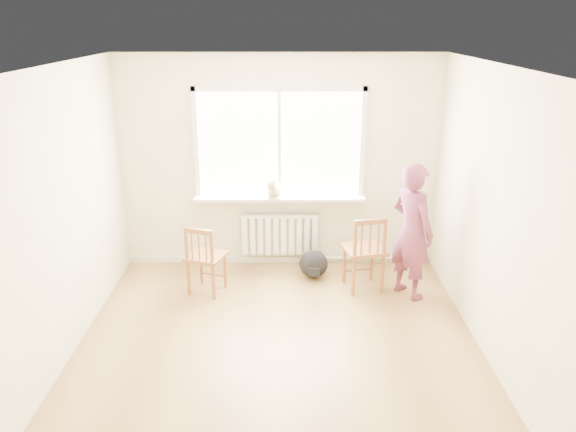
{
  "coord_description": "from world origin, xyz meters",
  "views": [
    {
      "loc": [
        0.08,
        -4.61,
        3.09
      ],
      "look_at": [
        0.1,
        1.2,
        1.02
      ],
      "focal_mm": 35.0,
      "sensor_mm": 36.0,
      "label": 1
    }
  ],
  "objects_px": {
    "cat": "(274,190)",
    "backpack": "(314,264)",
    "person": "(412,231)",
    "chair_right": "(365,253)",
    "chair_left": "(204,259)"
  },
  "relations": [
    {
      "from": "chair_right",
      "to": "cat",
      "type": "xyz_separation_m",
      "value": [
        -1.08,
        0.61,
        0.6
      ]
    },
    {
      "from": "cat",
      "to": "backpack",
      "type": "bearing_deg",
      "value": -16.07
    },
    {
      "from": "chair_left",
      "to": "cat",
      "type": "height_order",
      "value": "cat"
    },
    {
      "from": "chair_right",
      "to": "backpack",
      "type": "height_order",
      "value": "chair_right"
    },
    {
      "from": "chair_right",
      "to": "backpack",
      "type": "bearing_deg",
      "value": -42.03
    },
    {
      "from": "cat",
      "to": "backpack",
      "type": "distance_m",
      "value": 1.05
    },
    {
      "from": "chair_left",
      "to": "chair_right",
      "type": "xyz_separation_m",
      "value": [
        1.88,
        0.07,
        0.05
      ]
    },
    {
      "from": "chair_left",
      "to": "cat",
      "type": "xyz_separation_m",
      "value": [
        0.8,
        0.68,
        0.64
      ]
    },
    {
      "from": "chair_left",
      "to": "cat",
      "type": "bearing_deg",
      "value": -120.5
    },
    {
      "from": "chair_right",
      "to": "person",
      "type": "relative_size",
      "value": 0.59
    },
    {
      "from": "chair_right",
      "to": "cat",
      "type": "bearing_deg",
      "value": -41.19
    },
    {
      "from": "person",
      "to": "backpack",
      "type": "relative_size",
      "value": 4.45
    },
    {
      "from": "cat",
      "to": "backpack",
      "type": "height_order",
      "value": "cat"
    },
    {
      "from": "person",
      "to": "cat",
      "type": "bearing_deg",
      "value": 30.87
    },
    {
      "from": "person",
      "to": "backpack",
      "type": "bearing_deg",
      "value": 32.55
    }
  ]
}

